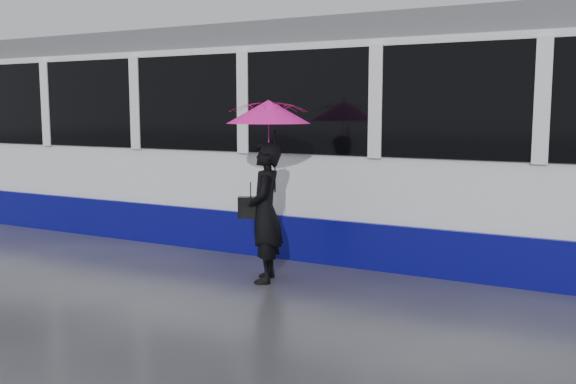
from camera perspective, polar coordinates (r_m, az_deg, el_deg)
The scene contains 6 objects.
ground at distance 8.27m, azimuth -6.69°, elevation -7.43°, with size 90.00×90.00×0.00m, color #2B2B30.
rails at distance 10.36m, azimuth 1.26°, elevation -4.31°, with size 34.00×1.51×0.02m.
tram at distance 9.38m, azimuth 13.27°, elevation 4.31°, with size 26.00×2.56×3.35m.
woman at distance 7.82m, azimuth -2.03°, elevation -1.82°, with size 0.63×0.41×1.72m, color black.
umbrella at distance 7.70m, azimuth -1.74°, elevation 5.69°, with size 1.33×1.33×1.16m.
handbag at distance 7.94m, azimuth -3.33°, elevation -1.38°, with size 0.33×0.25×0.45m.
Camera 1 is at (4.60, -6.54, 2.10)m, focal length 40.00 mm.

